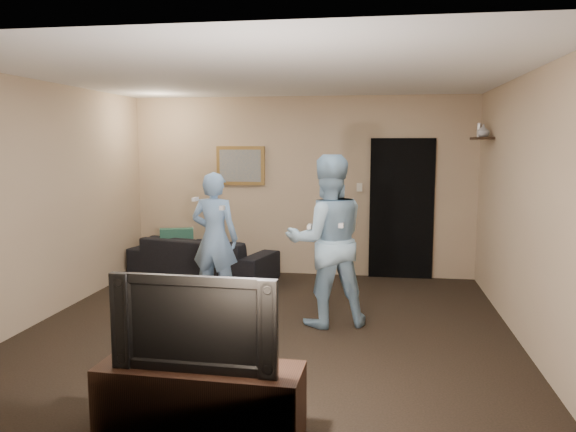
% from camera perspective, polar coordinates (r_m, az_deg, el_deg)
% --- Properties ---
extents(ground, '(5.00, 5.00, 0.00)m').
position_cam_1_polar(ground, '(6.05, -1.90, -11.21)').
color(ground, black).
rests_on(ground, ground).
extents(ceiling, '(5.00, 5.00, 0.04)m').
position_cam_1_polar(ceiling, '(5.77, -2.02, 14.08)').
color(ceiling, silver).
rests_on(ceiling, wall_back).
extents(wall_back, '(5.00, 0.04, 2.60)m').
position_cam_1_polar(wall_back, '(8.22, 1.34, 3.02)').
color(wall_back, tan).
rests_on(wall_back, ground).
extents(wall_front, '(5.00, 0.04, 2.60)m').
position_cam_1_polar(wall_front, '(3.37, -10.03, -3.51)').
color(wall_front, tan).
rests_on(wall_front, ground).
extents(wall_left, '(0.04, 5.00, 2.60)m').
position_cam_1_polar(wall_left, '(6.70, -23.46, 1.40)').
color(wall_left, tan).
rests_on(wall_left, ground).
extents(wall_right, '(0.04, 5.00, 2.60)m').
position_cam_1_polar(wall_right, '(5.83, 22.93, 0.62)').
color(wall_right, tan).
rests_on(wall_right, ground).
extents(sofa, '(2.21, 1.30, 0.61)m').
position_cam_1_polar(sofa, '(8.14, -8.65, -4.20)').
color(sofa, black).
rests_on(sofa, ground).
extents(throw_pillow, '(0.49, 0.30, 0.47)m').
position_cam_1_polar(throw_pillow, '(8.23, -11.21, -2.87)').
color(throw_pillow, '#174738').
rests_on(throw_pillow, sofa).
extents(painting_frame, '(0.72, 0.05, 0.57)m').
position_cam_1_polar(painting_frame, '(8.35, -4.84, 5.12)').
color(painting_frame, olive).
rests_on(painting_frame, wall_back).
extents(painting_canvas, '(0.62, 0.01, 0.47)m').
position_cam_1_polar(painting_canvas, '(8.32, -4.88, 5.12)').
color(painting_canvas, slate).
rests_on(painting_canvas, painting_frame).
extents(doorway, '(0.90, 0.06, 2.00)m').
position_cam_1_polar(doorway, '(8.16, 11.45, 0.72)').
color(doorway, black).
rests_on(doorway, ground).
extents(light_switch, '(0.08, 0.02, 0.12)m').
position_cam_1_polar(light_switch, '(8.13, 7.27, 2.91)').
color(light_switch, silver).
rests_on(light_switch, wall_back).
extents(wall_shelf, '(0.20, 0.60, 0.03)m').
position_cam_1_polar(wall_shelf, '(7.54, 19.08, 7.47)').
color(wall_shelf, black).
rests_on(wall_shelf, wall_right).
extents(shelf_vase, '(0.17, 0.17, 0.16)m').
position_cam_1_polar(shelf_vase, '(7.46, 19.23, 8.18)').
color(shelf_vase, '#ABAAAF').
rests_on(shelf_vase, wall_shelf).
extents(shelf_figurine, '(0.06, 0.06, 0.18)m').
position_cam_1_polar(shelf_figurine, '(7.73, 18.86, 8.24)').
color(shelf_figurine, silver).
rests_on(shelf_figurine, wall_shelf).
extents(tv_console, '(1.36, 0.47, 0.48)m').
position_cam_1_polar(tv_console, '(3.92, -8.89, -18.06)').
color(tv_console, black).
rests_on(tv_console, ground).
extents(television, '(1.09, 0.17, 0.63)m').
position_cam_1_polar(television, '(3.72, -9.06, -10.34)').
color(television, black).
rests_on(television, tv_console).
extents(wii_player_left, '(0.62, 0.51, 1.59)m').
position_cam_1_polar(wii_player_left, '(6.81, -7.46, -2.24)').
color(wii_player_left, '#77A1CF').
rests_on(wii_player_left, ground).
extents(wii_player_right, '(1.05, 0.93, 1.81)m').
position_cam_1_polar(wii_player_right, '(5.94, 3.99, -2.52)').
color(wii_player_right, '#90B8D2').
rests_on(wii_player_right, ground).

